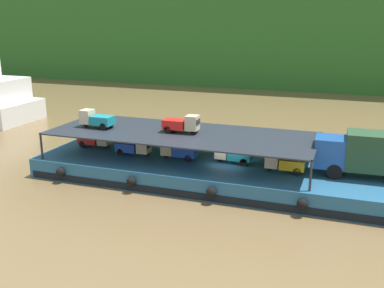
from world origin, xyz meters
TOP-DOWN VIEW (x-y plane):
  - ground_plane at (0.00, 0.00)m, footprint 400.00×400.00m
  - cargo_barge at (0.00, -0.03)m, footprint 29.34×8.93m
  - covered_lorry at (9.68, 0.16)m, footprint 7.90×2.47m
  - cargo_rack at (-3.80, 0.00)m, footprint 20.14×7.59m
  - mini_truck_lower_stern at (-11.63, 0.49)m, footprint 2.74×1.21m
  - mini_truck_lower_aft at (-7.57, -0.49)m, footprint 2.75×1.21m
  - mini_truck_lower_mid at (-3.95, -0.24)m, footprint 2.77×1.26m
  - mini_truck_lower_fore at (0.21, 0.25)m, footprint 2.75×1.22m
  - mini_truck_lower_bow at (4.11, -0.58)m, footprint 2.75×1.22m
  - mini_truck_upper_stern at (-10.73, -0.68)m, footprint 2.78×1.27m
  - mini_truck_upper_mid at (-3.77, 0.07)m, footprint 2.75×1.21m

SIDE VIEW (x-z plane):
  - ground_plane at x=0.00m, z-range 0.00..0.00m
  - cargo_barge at x=0.00m, z-range 0.00..1.50m
  - mini_truck_lower_stern at x=-11.63m, z-range 1.50..2.88m
  - mini_truck_lower_aft at x=-7.57m, z-range 1.50..2.88m
  - mini_truck_lower_mid at x=-3.95m, z-range 1.50..2.88m
  - mini_truck_lower_fore at x=0.21m, z-range 1.50..2.88m
  - mini_truck_lower_bow at x=4.11m, z-range 1.50..2.88m
  - covered_lorry at x=9.68m, z-range 1.64..4.74m
  - cargo_rack at x=-3.80m, z-range 2.44..4.44m
  - mini_truck_upper_stern at x=-10.73m, z-range 3.50..4.88m
  - mini_truck_upper_mid at x=-3.77m, z-range 3.50..4.88m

